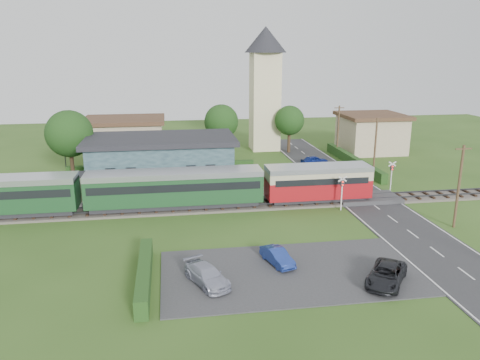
{
  "coord_description": "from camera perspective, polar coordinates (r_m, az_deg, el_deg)",
  "views": [
    {
      "loc": [
        -9.12,
        -39.53,
        14.3
      ],
      "look_at": [
        -2.39,
        4.0,
        2.06
      ],
      "focal_mm": 35.0,
      "sensor_mm": 36.0,
      "label": 1
    }
  ],
  "objects": [
    {
      "name": "streetlamp_west",
      "position": [
        61.94,
        -20.69,
        4.05
      ],
      "size": [
        0.3,
        0.3,
        5.15
      ],
      "color": "#3F3F47",
      "rests_on": "ground"
    },
    {
      "name": "tree_a",
      "position": [
        55.35,
        -20.1,
        5.31
      ],
      "size": [
        5.2,
        5.2,
        8.0
      ],
      "color": "#332316",
      "rests_on": "ground"
    },
    {
      "name": "streetlamp_east",
      "position": [
        72.0,
        11.82,
        6.2
      ],
      "size": [
        0.3,
        0.3,
        5.15
      ],
      "color": "#3F3F47",
      "rests_on": "ground"
    },
    {
      "name": "house_west",
      "position": [
        65.81,
        -13.83,
        5.0
      ],
      "size": [
        10.8,
        8.8,
        5.5
      ],
      "color": "tan",
      "rests_on": "ground"
    },
    {
      "name": "tree_b",
      "position": [
        63.61,
        -2.29,
        7.12
      ],
      "size": [
        4.6,
        4.6,
        7.34
      ],
      "color": "#332316",
      "rests_on": "ground"
    },
    {
      "name": "utility_pole_b",
      "position": [
        42.21,
        25.12,
        -0.63
      ],
      "size": [
        1.4,
        0.22,
        7.0
      ],
      "color": "#473321",
      "rests_on": "ground"
    },
    {
      "name": "house_east",
      "position": [
        70.82,
        15.7,
        5.6
      ],
      "size": [
        8.8,
        8.8,
        5.5
      ],
      "color": "tan",
      "rests_on": "ground"
    },
    {
      "name": "hedge_carpark",
      "position": [
        30.81,
        -11.58,
        -11.22
      ],
      "size": [
        0.8,
        9.0,
        1.2
      ],
      "primitive_type": "cube",
      "color": "#193814",
      "rests_on": "ground"
    },
    {
      "name": "crossing_signal_far",
      "position": [
        50.92,
        18.01,
        0.94
      ],
      "size": [
        0.84,
        0.28,
        3.28
      ],
      "color": "silver",
      "rests_on": "ground"
    },
    {
      "name": "car_on_road",
      "position": [
        60.8,
        9.05,
        2.37
      ],
      "size": [
        3.87,
        2.34,
        1.23
      ],
      "primitive_type": "imported",
      "rotation": [
        0.0,
        0.0,
        1.83
      ],
      "color": "navy",
      "rests_on": "road"
    },
    {
      "name": "utility_pole_c",
      "position": [
        55.77,
        16.15,
        3.88
      ],
      "size": [
        1.4,
        0.22,
        7.0
      ],
      "color": "#473321",
      "rests_on": "ground"
    },
    {
      "name": "car_park_blue",
      "position": [
        32.69,
        4.58,
        -9.27
      ],
      "size": [
        2.02,
        3.45,
        1.07
      ],
      "primitive_type": "imported",
      "rotation": [
        0.0,
        0.0,
        0.29
      ],
      "color": "navy",
      "rests_on": "car_park"
    },
    {
      "name": "crossing_signal_near",
      "position": [
        43.81,
        12.34,
        -0.96
      ],
      "size": [
        0.84,
        0.28,
        3.28
      ],
      "color": "silver",
      "rests_on": "ground"
    },
    {
      "name": "pedestrian_near",
      "position": [
        46.02,
        -2.95,
        -0.87
      ],
      "size": [
        0.74,
        0.61,
        1.75
      ],
      "primitive_type": "imported",
      "rotation": [
        0.0,
        0.0,
        3.48
      ],
      "color": "gray",
      "rests_on": "platform"
    },
    {
      "name": "car_park",
      "position": [
        31.92,
        6.09,
        -11.1
      ],
      "size": [
        17.0,
        9.0,
        0.08
      ],
      "primitive_type": "cube",
      "color": "#333335",
      "rests_on": "ground"
    },
    {
      "name": "tree_c",
      "position": [
        67.45,
        6.05,
        7.22
      ],
      "size": [
        4.2,
        4.2,
        6.78
      ],
      "color": "#332316",
      "rests_on": "ground"
    },
    {
      "name": "hedge_station",
      "position": [
        56.7,
        -9.42,
        1.38
      ],
      "size": [
        22.0,
        0.8,
        1.3
      ],
      "primitive_type": "cube",
      "color": "#193814",
      "rests_on": "ground"
    },
    {
      "name": "car_park_silver",
      "position": [
        30.07,
        -4.06,
        -11.48
      ],
      "size": [
        3.14,
        4.32,
        1.16
      ],
      "primitive_type": "imported",
      "rotation": [
        0.0,
        0.0,
        0.43
      ],
      "color": "#A1A4B8",
      "rests_on": "car_park"
    },
    {
      "name": "railway_track",
      "position": [
        44.82,
        3.41,
        -2.96
      ],
      "size": [
        76.0,
        3.2,
        0.49
      ],
      "color": "#4C443D",
      "rests_on": "ground"
    },
    {
      "name": "hedge_roadside",
      "position": [
        61.76,
        13.64,
        2.27
      ],
      "size": [
        0.8,
        18.0,
        1.2
      ],
      "primitive_type": "cube",
      "color": "#193814",
      "rests_on": "ground"
    },
    {
      "name": "equipment_hut",
      "position": [
        47.3,
        -19.28,
        -0.76
      ],
      "size": [
        2.3,
        2.3,
        2.55
      ],
      "color": "beige",
      "rests_on": "platform"
    },
    {
      "name": "car_park_dark",
      "position": [
        31.41,
        17.41,
        -10.95
      ],
      "size": [
        4.17,
        4.63,
        1.19
      ],
      "primitive_type": "imported",
      "rotation": [
        0.0,
        0.0,
        -0.64
      ],
      "color": "black",
      "rests_on": "car_park"
    },
    {
      "name": "train",
      "position": [
        43.35,
        -12.13,
        -1.07
      ],
      "size": [
        43.2,
        2.9,
        3.4
      ],
      "color": "#232328",
      "rests_on": "ground"
    },
    {
      "name": "station_building",
      "position": [
        51.85,
        -9.55,
        2.37
      ],
      "size": [
        16.0,
        9.0,
        5.3
      ],
      "color": "#233940",
      "rests_on": "ground"
    },
    {
      "name": "platform",
      "position": [
        46.9,
        -9.46,
        -2.16
      ],
      "size": [
        30.0,
        3.0,
        0.45
      ],
      "primitive_type": "cube",
      "color": "gray",
      "rests_on": "ground"
    },
    {
      "name": "pedestrian_far",
      "position": [
        47.3,
        -16.12,
        -1.06
      ],
      "size": [
        0.71,
        0.88,
        1.69
      ],
      "primitive_type": "imported",
      "rotation": [
        0.0,
        0.0,
        1.66
      ],
      "color": "gray",
      "rests_on": "platform"
    },
    {
      "name": "church_tower",
      "position": [
        69.11,
        3.08,
        12.12
      ],
      "size": [
        6.0,
        6.0,
        17.6
      ],
      "color": "beige",
      "rests_on": "ground"
    },
    {
      "name": "ground",
      "position": [
        43.01,
        3.97,
        -3.93
      ],
      "size": [
        120.0,
        120.0,
        0.0
      ],
      "primitive_type": "plane",
      "color": "#2D4C19"
    },
    {
      "name": "utility_pole_d",
      "position": [
        66.66,
        11.87,
        5.98
      ],
      "size": [
        1.4,
        0.22,
        7.0
      ],
      "color": "#473321",
      "rests_on": "ground"
    },
    {
      "name": "road",
      "position": [
        46.17,
        16.19,
        -3.12
      ],
      "size": [
        6.0,
        70.0,
        0.05
      ],
      "primitive_type": "cube",
      "color": "#28282B",
      "rests_on": "ground"
    },
    {
      "name": "crossing_deck",
      "position": [
        47.83,
        15.22,
        -2.15
      ],
      "size": [
        6.2,
        3.4,
        0.45
      ],
      "primitive_type": "cube",
      "color": "#333335",
      "rests_on": "ground"
    }
  ]
}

